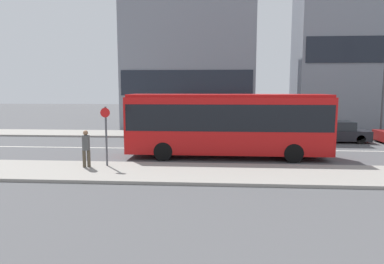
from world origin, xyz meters
The scene contains 9 objects.
ground_plane centered at (0.00, 0.00, 0.00)m, with size 120.00×120.00×0.00m, color #4F4F51.
sidewalk_near centered at (0.00, -6.25, 0.07)m, with size 44.00×3.50×0.13m.
sidewalk_far centered at (0.00, 6.25, 0.07)m, with size 44.00×3.50×0.13m.
lane_centerline centered at (0.00, 0.00, 0.00)m, with size 41.80×0.16×0.01m.
apartment_block_left_tower centered at (0.74, 12.73, 7.60)m, with size 12.07×6.55×15.22m.
city_bus centered at (3.99, -2.42, 1.94)m, with size 10.60×2.49×3.38m.
parked_car_0 centered at (11.77, 3.56, 0.67)m, with size 4.01×1.83×1.43m.
pedestrian_near_stop centered at (-2.44, -5.75, 1.08)m, with size 0.34×0.34×1.68m.
bus_stop_sign centered at (-1.61, -5.40, 1.72)m, with size 0.44×0.12×2.73m.
Camera 1 is at (3.44, -20.58, 3.67)m, focal length 32.00 mm.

